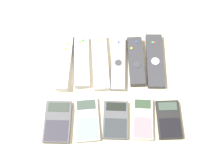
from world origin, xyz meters
name	(u,v)px	position (x,y,z in m)	size (l,w,h in m)	color
ground_plane	(112,95)	(0.00, 0.00, 0.00)	(3.00, 3.00, 0.00)	beige
remote_0	(65,62)	(-0.17, 0.13, 0.01)	(0.06, 0.22, 0.03)	white
remote_1	(82,61)	(-0.11, 0.13, 0.01)	(0.06, 0.20, 0.02)	#B7B7BC
remote_2	(100,62)	(-0.04, 0.13, 0.01)	(0.07, 0.22, 0.02)	white
remote_3	(118,63)	(0.02, 0.12, 0.01)	(0.06, 0.22, 0.02)	gray
remote_4	(136,61)	(0.09, 0.13, 0.01)	(0.06, 0.19, 0.03)	#333338
remote_5	(155,61)	(0.16, 0.13, 0.01)	(0.07, 0.22, 0.02)	#333338
calculator_0	(58,122)	(-0.18, -0.09, 0.01)	(0.09, 0.14, 0.02)	#4C4C51
calculator_1	(87,120)	(-0.08, -0.09, 0.01)	(0.09, 0.15, 0.01)	#B2B2B7
calculator_2	(116,120)	(0.01, -0.09, 0.01)	(0.09, 0.13, 0.01)	#4C4C51
calculator_3	(143,119)	(0.10, -0.09, 0.01)	(0.08, 0.15, 0.02)	beige
calculator_4	(169,120)	(0.19, -0.09, 0.01)	(0.08, 0.13, 0.01)	black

